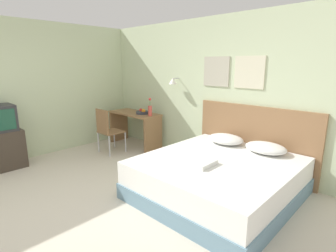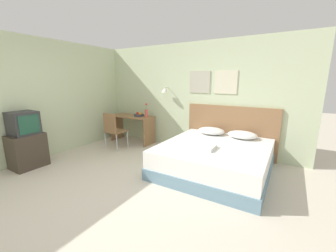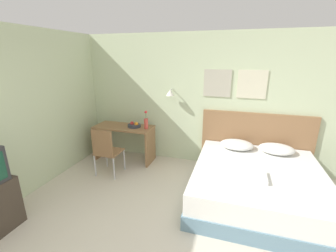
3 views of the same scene
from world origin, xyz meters
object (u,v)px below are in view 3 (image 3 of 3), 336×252
folded_towel_near_foot (255,176)px  fruit_bowl (134,125)px  bed (257,184)px  pillow_left (237,145)px  desk (124,136)px  flower_vase (146,122)px  pillow_right (277,149)px  desk_chair (106,149)px  headboard (255,142)px

folded_towel_near_foot → fruit_bowl: 2.59m
bed → folded_towel_near_foot: 0.44m
pillow_left → desk: desk is taller
flower_vase → bed: bearing=-18.2°
pillow_left → fruit_bowl: size_ratio=2.19×
pillow_left → folded_towel_near_foot: size_ratio=1.73×
pillow_right → folded_towel_near_foot: bearing=-111.8°
desk_chair → bed: bearing=0.8°
headboard → flower_vase: size_ratio=5.45×
bed → fruit_bowl: (-2.44, 0.74, 0.54)m
pillow_left → bed: bearing=-65.3°
desk → desk_chair: bearing=-89.0°
folded_towel_near_foot → headboard: bearing=86.7°
headboard → flower_vase: (-2.15, -0.35, 0.32)m
headboard → desk: size_ratio=1.65×
desk → desk_chair: desk_chair is taller
bed → desk: (-2.68, 0.71, 0.27)m
pillow_left → fruit_bowl: (-2.10, -0.01, 0.19)m
folded_towel_near_foot → desk: 2.79m
pillow_right → desk: (-3.02, -0.03, -0.07)m
headboard → desk_chair: headboard is taller
pillow_left → flower_vase: flower_vase is taller
bed → fruit_bowl: fruit_bowl is taller
pillow_left → folded_towel_near_foot: bearing=-75.9°
flower_vase → pillow_left: bearing=1.2°
headboard → fruit_bowl: 2.47m
headboard → pillow_right: (0.34, -0.31, 0.03)m
pillow_right → headboard: bearing=137.5°
pillow_left → desk_chair: desk_chair is taller
headboard → flower_vase: headboard is taller
desk → fruit_bowl: fruit_bowl is taller
fruit_bowl → desk: bearing=-173.8°
bed → desk_chair: (-2.67, -0.04, 0.28)m
pillow_left → desk: 2.34m
headboard → fruit_bowl: (-2.44, -0.32, 0.22)m
fruit_bowl → folded_towel_near_foot: bearing=-24.0°
flower_vase → pillow_right: bearing=0.9°
bed → headboard: headboard is taller
bed → desk: desk is taller
fruit_bowl → bed: bearing=-16.9°
headboard → folded_towel_near_foot: (-0.08, -1.37, -0.02)m
fruit_bowl → flower_vase: bearing=-6.5°
folded_towel_near_foot → flower_vase: 2.33m
headboard → pillow_right: 0.47m
bed → fruit_bowl: bearing=163.1°
flower_vase → fruit_bowl: bearing=173.5°
pillow_left → pillow_right: bearing=0.0°
headboard → folded_towel_near_foot: bearing=-93.3°
bed → fruit_bowl: size_ratio=7.42×
headboard → folded_towel_near_foot: headboard is taller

